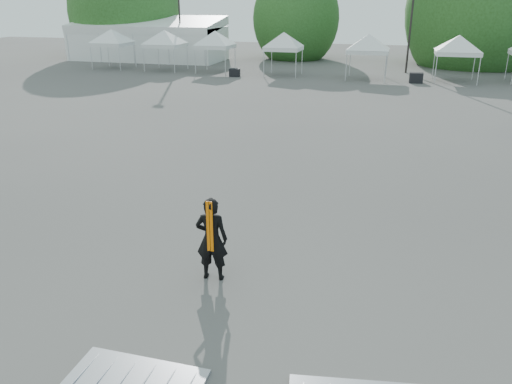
# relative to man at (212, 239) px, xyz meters

# --- Properties ---
(ground) EXTENTS (120.00, 120.00, 0.00)m
(ground) POSITION_rel_man_xyz_m (1.13, 3.19, -0.94)
(ground) COLOR #474442
(ground) RESTS_ON ground
(marquee) EXTENTS (15.00, 6.25, 4.23)m
(marquee) POSITION_rel_man_xyz_m (-20.87, 38.19, 1.03)
(marquee) COLOR white
(marquee) RESTS_ON ground
(light_pole_east) EXTENTS (0.60, 0.25, 9.80)m
(light_pole_east) POSITION_rel_man_xyz_m (4.13, 35.19, 4.57)
(light_pole_east) COLOR black
(light_pole_east) RESTS_ON ground
(tree_far_w) EXTENTS (4.80, 4.80, 7.30)m
(tree_far_w) POSITION_rel_man_xyz_m (-24.87, 41.19, 3.59)
(tree_far_w) COLOR #382314
(tree_far_w) RESTS_ON ground
(tree_mid_w) EXTENTS (4.16, 4.16, 6.33)m
(tree_mid_w) POSITION_rel_man_xyz_m (-6.87, 43.19, 2.99)
(tree_mid_w) COLOR #382314
(tree_mid_w) RESTS_ON ground
(tree_mid_e) EXTENTS (5.12, 5.12, 7.79)m
(tree_mid_e) POSITION_rel_man_xyz_m (10.13, 42.19, 3.90)
(tree_mid_e) COLOR #382314
(tree_mid_e) RESTS_ON ground
(tent_a) EXTENTS (4.14, 4.14, 3.88)m
(tent_a) POSITION_rel_man_xyz_m (-20.77, 31.34, 2.11)
(tent_a) COLOR silver
(tent_a) RESTS_ON ground
(tent_b) EXTENTS (4.20, 4.20, 3.88)m
(tent_b) POSITION_rel_man_xyz_m (-15.74, 31.31, 2.11)
(tent_b) COLOR silver
(tent_b) RESTS_ON ground
(tent_c) EXTENTS (3.95, 3.95, 3.88)m
(tent_c) POSITION_rel_man_xyz_m (-11.26, 31.37, 2.11)
(tent_c) COLOR silver
(tent_c) RESTS_ON ground
(tent_d) EXTENTS (3.90, 3.90, 3.88)m
(tent_d) POSITION_rel_man_xyz_m (-5.41, 31.10, 2.11)
(tent_d) COLOR silver
(tent_d) RESTS_ON ground
(tent_e) EXTENTS (4.28, 4.28, 3.88)m
(tent_e) POSITION_rel_man_xyz_m (1.18, 30.66, 2.11)
(tent_e) COLOR silver
(tent_e) RESTS_ON ground
(tent_f) EXTENTS (4.35, 4.35, 3.88)m
(tent_f) POSITION_rel_man_xyz_m (7.54, 31.13, 2.11)
(tent_f) COLOR silver
(tent_f) RESTS_ON ground
(man) EXTENTS (0.73, 0.52, 1.88)m
(man) POSITION_rel_man_xyz_m (0.00, 0.00, 0.00)
(man) COLOR black
(man) RESTS_ON ground
(barrier_left) EXTENTS (2.19, 1.10, 0.07)m
(barrier_left) POSITION_rel_man_xyz_m (-0.09, -3.36, -0.91)
(barrier_left) COLOR #A9ABB1
(barrier_left) RESTS_ON ground
(crate_west) EXTENTS (0.87, 0.72, 0.62)m
(crate_west) POSITION_rel_man_xyz_m (-8.94, 29.32, -0.63)
(crate_west) COLOR black
(crate_west) RESTS_ON ground
(crate_mid) EXTENTS (0.97, 0.77, 0.73)m
(crate_mid) POSITION_rel_man_xyz_m (4.82, 29.85, -0.58)
(crate_mid) COLOR black
(crate_mid) RESTS_ON ground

